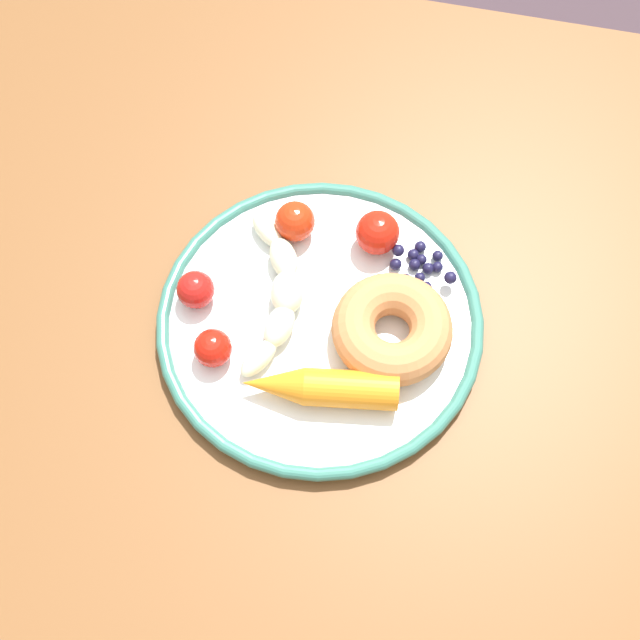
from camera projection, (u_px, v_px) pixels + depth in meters
ground_plane at (355, 500)px, 1.41m from camera, size 6.00×6.00×0.00m
dining_table at (378, 358)px, 0.85m from camera, size 1.20×0.83×0.71m
plate at (320, 321)px, 0.76m from camera, size 0.30×0.30×0.02m
banana at (279, 291)px, 0.76m from camera, size 0.08×0.17×0.03m
carrot_orange at (320, 387)px, 0.72m from camera, size 0.14×0.05×0.03m
donut at (392, 329)px, 0.74m from camera, size 0.15×0.15×0.04m
blueberry_pile at (421, 268)px, 0.78m from camera, size 0.06×0.06×0.02m
tomato_near at (196, 290)px, 0.76m from camera, size 0.03×0.03×0.03m
tomato_mid at (213, 348)px, 0.73m from camera, size 0.03×0.03×0.03m
tomato_far at (377, 233)px, 0.78m from camera, size 0.04×0.04×0.04m
tomato_extra at (295, 221)px, 0.79m from camera, size 0.04×0.04×0.04m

